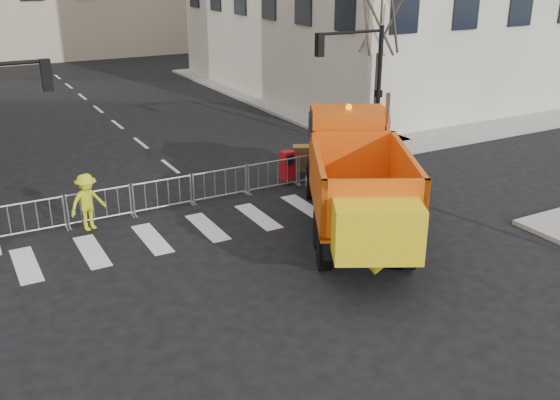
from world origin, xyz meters
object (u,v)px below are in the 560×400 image
worker (88,202)px  newspaper_box (287,166)px  plow_truck (356,177)px  cop_a (347,161)px  cop_c (380,154)px  cop_b (327,162)px

worker → newspaper_box: bearing=-8.7°
plow_truck → newspaper_box: bearing=23.2°
cop_a → plow_truck: bearing=26.8°
cop_c → newspaper_box: 3.75m
plow_truck → cop_b: plow_truck is taller
cop_c → worker: (-11.22, -0.20, 0.17)m
plow_truck → cop_c: bearing=-17.5°
cop_b → cop_c: bearing=-160.2°
cop_b → cop_c: cop_b is taller
plow_truck → cop_b: 4.37m
cop_a → worker: bearing=-29.8°
cop_c → newspaper_box: bearing=-58.5°
plow_truck → worker: size_ratio=5.88×
cop_a → cop_c: (1.55, 0.00, 0.07)m
cop_b → worker: (-8.76, -0.20, 0.13)m
cop_c → newspaper_box: size_ratio=1.58×
cop_a → cop_b: size_ratio=0.88×
cop_b → cop_c: size_ratio=1.05×
cop_c → cop_b: bearing=-44.6°
worker → newspaper_box: 7.67m
cop_a → newspaper_box: size_ratio=1.45×
cop_b → worker: bearing=21.1°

